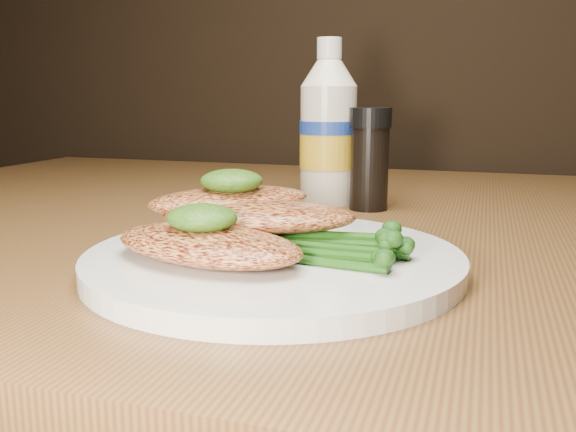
% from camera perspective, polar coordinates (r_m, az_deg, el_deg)
% --- Properties ---
extents(plate, '(0.26, 0.26, 0.01)m').
position_cam_1_polar(plate, '(0.44, -1.29, -4.11)').
color(plate, silver).
rests_on(plate, dining_table).
extents(chicken_front, '(0.16, 0.11, 0.02)m').
position_cam_1_polar(chicken_front, '(0.41, -7.40, -2.58)').
color(chicken_front, '#C8793F').
rests_on(chicken_front, plate).
extents(chicken_mid, '(0.15, 0.10, 0.02)m').
position_cam_1_polar(chicken_mid, '(0.46, -2.75, -0.02)').
color(chicken_mid, '#C8793F').
rests_on(chicken_mid, plate).
extents(chicken_back, '(0.14, 0.14, 0.02)m').
position_cam_1_polar(chicken_back, '(0.49, -5.29, 1.46)').
color(chicken_back, '#C8793F').
rests_on(chicken_back, plate).
extents(pesto_front, '(0.06, 0.05, 0.02)m').
position_cam_1_polar(pesto_front, '(0.41, -7.86, -0.16)').
color(pesto_front, '#113207').
rests_on(pesto_front, chicken_front).
extents(pesto_back, '(0.06, 0.06, 0.02)m').
position_cam_1_polar(pesto_back, '(0.48, -5.18, 3.21)').
color(pesto_back, '#113207').
rests_on(pesto_back, chicken_back).
extents(broccolini_bundle, '(0.14, 0.11, 0.02)m').
position_cam_1_polar(broccolini_bundle, '(0.43, 3.94, -2.27)').
color(broccolini_bundle, '#1A4910').
rests_on(broccolini_bundle, plate).
extents(mayo_bottle, '(0.08, 0.08, 0.18)m').
position_cam_1_polar(mayo_bottle, '(0.70, 3.72, 8.56)').
color(mayo_bottle, beige).
rests_on(mayo_bottle, dining_table).
extents(pepper_grinder, '(0.06, 0.06, 0.11)m').
position_cam_1_polar(pepper_grinder, '(0.66, 7.44, 5.16)').
color(pepper_grinder, black).
rests_on(pepper_grinder, dining_table).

